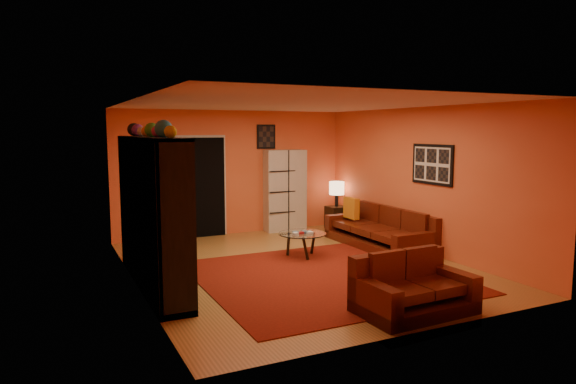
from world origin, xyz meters
name	(u,v)px	position (x,y,z in m)	size (l,w,h in m)	color
floor	(297,267)	(0.00, 0.00, 0.00)	(6.00, 6.00, 0.00)	olive
ceiling	(297,104)	(0.00, 0.00, 2.60)	(6.00, 6.00, 0.00)	white
wall_back	(233,173)	(0.00, 3.00, 1.30)	(6.00, 6.00, 0.00)	#E95E33
wall_front	(423,215)	(0.00, -3.00, 1.30)	(6.00, 6.00, 0.00)	#E95E33
wall_left	(135,195)	(-2.50, 0.00, 1.30)	(6.00, 6.00, 0.00)	#E95E33
wall_right	(421,180)	(2.50, 0.00, 1.30)	(6.00, 6.00, 0.00)	#E95E33
rug	(323,276)	(0.10, -0.70, 0.01)	(3.60, 3.60, 0.01)	#5E120A
doorway	(202,188)	(-0.70, 2.96, 1.02)	(0.95, 0.10, 2.04)	black
wall_art_right	(432,164)	(2.48, -0.30, 1.60)	(0.03, 1.00, 0.70)	black
wall_art_back	(266,137)	(0.75, 2.98, 2.05)	(0.42, 0.03, 0.52)	black
entertainment_unit	(152,212)	(-2.27, 0.00, 1.05)	(0.45, 3.00, 2.10)	black
tv	(155,216)	(-2.23, 0.02, 0.98)	(0.12, 0.91, 0.52)	black
sofa	(383,231)	(2.14, 0.62, 0.28)	(0.98, 2.40, 0.85)	#481209
loveseat	(410,288)	(0.33, -2.42, 0.29)	(1.41, 0.88, 0.85)	#481209
throw_pillow	(351,208)	(1.95, 1.44, 0.63)	(0.12, 0.42, 0.42)	orange
coffee_table	(302,236)	(0.37, 0.52, 0.37)	(0.83, 0.83, 0.41)	silver
storage_cabinet	(285,191)	(1.11, 2.80, 0.88)	(0.88, 0.39, 1.77)	beige
bowl_chair	(178,230)	(-1.32, 2.50, 0.28)	(0.63, 0.63, 0.51)	black
side_table	(336,217)	(2.25, 2.51, 0.25)	(0.40, 0.40, 0.50)	black
table_lamp	(337,189)	(2.25, 2.51, 0.90)	(0.33, 0.33, 0.55)	black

